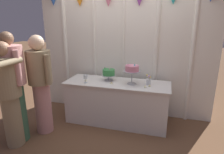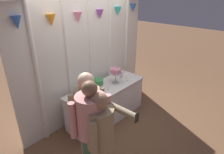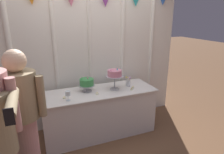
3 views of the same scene
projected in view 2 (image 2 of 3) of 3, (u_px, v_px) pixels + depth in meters
name	position (u px, v px, depth m)	size (l,w,h in m)	color
ground_plane	(110.00, 119.00, 4.42)	(24.00, 24.00, 0.00)	brown
draped_curtain	(90.00, 57.00, 4.22)	(3.40, 0.16, 2.51)	white
cake_table	(107.00, 102.00, 4.32)	(1.86, 0.66, 0.77)	white
cake_display_nearleft	(98.00, 82.00, 4.03)	(0.26, 0.26, 0.25)	#B2B2B7
cake_display_nearright	(116.00, 72.00, 4.22)	(0.29, 0.29, 0.37)	#B2B2B7
wine_glass	(94.00, 94.00, 3.65)	(0.07, 0.07, 0.14)	silver
flower_vase	(121.00, 75.00, 4.53)	(0.09, 0.10, 0.18)	silver
tealight_far_left	(89.00, 98.00, 3.72)	(0.05, 0.05, 0.03)	beige
tealight_near_left	(108.00, 89.00, 4.04)	(0.05, 0.05, 0.04)	beige
tealight_near_right	(127.00, 80.00, 4.42)	(0.05, 0.05, 0.04)	beige
tealight_far_right	(126.00, 78.00, 4.51)	(0.04, 0.04, 0.03)	beige
guest_man_dark_suit	(88.00, 119.00, 2.98)	(0.51, 0.49, 1.62)	#D6938E
guest_man_pink_jacket	(92.00, 134.00, 2.61)	(0.50, 0.50, 1.68)	#3D6B4C
guest_girl_blue_dress	(101.00, 142.00, 2.57)	(0.48, 0.64, 1.57)	#9E8966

